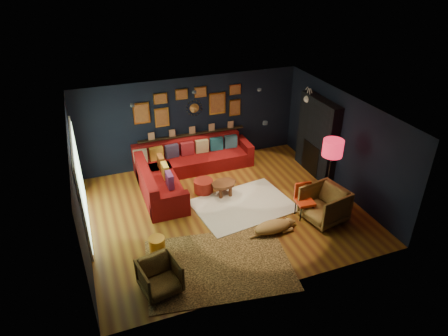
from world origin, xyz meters
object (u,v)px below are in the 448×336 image
object	(u,v)px
gold_stool	(157,247)
floor_lamp	(333,151)
armchair_left	(160,275)
coffee_table	(224,185)
sectional	(181,169)
dog	(273,225)
orange_chair	(304,197)
armchair_right	(324,203)
pouf	(204,186)

from	to	relation	value
gold_stool	floor_lamp	bearing A→B (deg)	5.33
armchair_left	coffee_table	bearing A→B (deg)	38.26
sectional	armchair_left	world-z (taller)	sectional
dog	orange_chair	bearing A→B (deg)	18.72
coffee_table	floor_lamp	world-z (taller)	floor_lamp
armchair_right	dog	xyz separation A→B (m)	(-1.35, -0.03, -0.25)
gold_stool	orange_chair	world-z (taller)	orange_chair
armchair_left	gold_stool	world-z (taller)	armchair_left
orange_chair	dog	distance (m)	1.09
armchair_left	armchair_right	world-z (taller)	armchair_right
armchair_left	floor_lamp	bearing A→B (deg)	5.95
gold_stool	orange_chair	distance (m)	3.62
armchair_left	gold_stool	xyz separation A→B (m)	(0.16, 1.00, -0.15)
coffee_table	floor_lamp	xyz separation A→B (m)	(2.28, -1.26, 1.19)
armchair_right	dog	world-z (taller)	armchair_right
armchair_right	floor_lamp	distance (m)	1.26
coffee_table	dog	xyz separation A→B (m)	(0.50, -1.84, -0.10)
pouf	floor_lamp	xyz separation A→B (m)	(2.74, -1.58, 1.31)
coffee_table	armchair_left	xyz separation A→B (m)	(-2.28, -2.66, 0.05)
pouf	orange_chair	xyz separation A→B (m)	(1.94, -1.81, 0.31)
orange_chair	floor_lamp	xyz separation A→B (m)	(0.80, 0.23, 1.00)
coffee_table	armchair_left	world-z (taller)	armchair_left
armchair_right	dog	size ratio (longest dim) A/B	0.75
coffee_table	armchair_right	world-z (taller)	armchair_right
pouf	floor_lamp	bearing A→B (deg)	-30.01
gold_stool	floor_lamp	size ratio (longest dim) A/B	0.24
armchair_left	gold_stool	distance (m)	1.02
coffee_table	dog	size ratio (longest dim) A/B	0.66
coffee_table	pouf	world-z (taller)	coffee_table
sectional	pouf	bearing A→B (deg)	-66.54
orange_chair	gold_stool	bearing A→B (deg)	-171.66
coffee_table	armchair_left	size ratio (longest dim) A/B	1.11
sectional	gold_stool	world-z (taller)	sectional
armchair_right	dog	bearing A→B (deg)	-99.74
sectional	floor_lamp	size ratio (longest dim) A/B	1.91
armchair_right	orange_chair	world-z (taller)	armchair_right
floor_lamp	pouf	bearing A→B (deg)	149.99
coffee_table	orange_chair	size ratio (longest dim) A/B	0.93
coffee_table	floor_lamp	distance (m)	2.87
armchair_left	orange_chair	xyz separation A→B (m)	(3.76, 1.18, 0.14)
gold_stool	coffee_table	bearing A→B (deg)	38.15
coffee_table	gold_stool	size ratio (longest dim) A/B	1.86
orange_chair	floor_lamp	bearing A→B (deg)	21.26
armchair_right	armchair_left	bearing A→B (deg)	-89.34
coffee_table	gold_stool	world-z (taller)	gold_stool
coffee_table	gold_stool	xyz separation A→B (m)	(-2.12, -1.67, -0.10)
pouf	gold_stool	distance (m)	2.60
armchair_left	orange_chair	bearing A→B (deg)	6.22
orange_chair	floor_lamp	distance (m)	1.30
pouf	armchair_right	xyz separation A→B (m)	(2.30, -2.14, 0.26)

